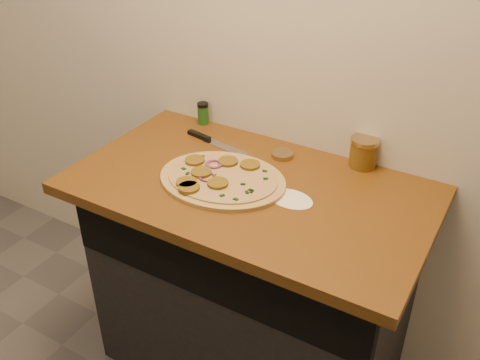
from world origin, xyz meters
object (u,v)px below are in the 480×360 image
Objects in this scene: salsa_jar at (364,152)px; spice_shaker at (203,113)px; chefs_knife at (211,141)px; pizza at (221,178)px.

spice_shaker is at bearing 180.00° from salsa_jar.
chefs_knife is at bearing -46.13° from spice_shaker.
salsa_jar is at bearing -0.00° from spice_shaker.
spice_shaker is (-0.67, 0.00, -0.01)m from salsa_jar.
chefs_knife is 2.64× the size of salsa_jar.
spice_shaker reaches higher than chefs_knife.
salsa_jar is 1.21× the size of spice_shaker.
salsa_jar is 0.67m from spice_shaker.
chefs_knife is at bearing -167.81° from salsa_jar.
pizza is at bearing -138.05° from salsa_jar.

